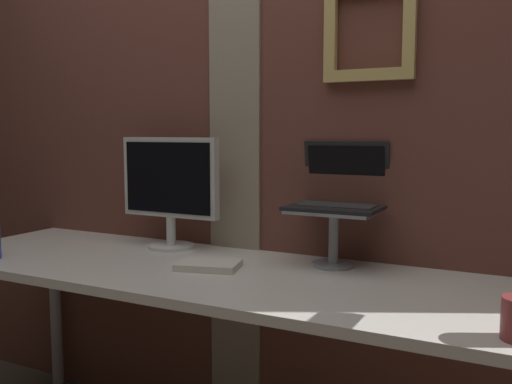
{
  "coord_description": "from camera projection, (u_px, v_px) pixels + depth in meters",
  "views": [
    {
      "loc": [
        0.97,
        -1.44,
        1.17
      ],
      "look_at": [
        0.13,
        0.2,
        0.97
      ],
      "focal_mm": 39.28,
      "sensor_mm": 36.0,
      "label": 1
    }
  ],
  "objects": [
    {
      "name": "paper_clutter_stack",
      "position": [
        209.0,
        265.0,
        1.84
      ],
      "size": [
        0.23,
        0.19,
        0.02
      ],
      "primitive_type": "cube",
      "rotation": [
        0.0,
        0.0,
        0.26
      ],
      "color": "silver",
      "rests_on": "desk"
    },
    {
      "name": "brick_wall_back",
      "position": [
        260.0,
        100.0,
        2.13
      ],
      "size": [
        3.42,
        0.16,
        2.59
      ],
      "color": "brown",
      "rests_on": "ground_plane"
    },
    {
      "name": "laptop_stand",
      "position": [
        334.0,
        228.0,
        1.86
      ],
      "size": [
        0.28,
        0.22,
        0.19
      ],
      "color": "gray",
      "rests_on": "desk"
    },
    {
      "name": "monitor",
      "position": [
        170.0,
        184.0,
        2.14
      ],
      "size": [
        0.42,
        0.18,
        0.43
      ],
      "color": "silver",
      "rests_on": "desk"
    },
    {
      "name": "desk",
      "position": [
        242.0,
        291.0,
        1.79
      ],
      "size": [
        2.38,
        0.67,
        0.72
      ],
      "color": "silver",
      "rests_on": "ground_plane"
    },
    {
      "name": "laptop",
      "position": [
        340.0,
        189.0,
        1.9
      ],
      "size": [
        0.3,
        0.25,
        0.22
      ],
      "color": "black",
      "rests_on": "laptop_stand"
    }
  ]
}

